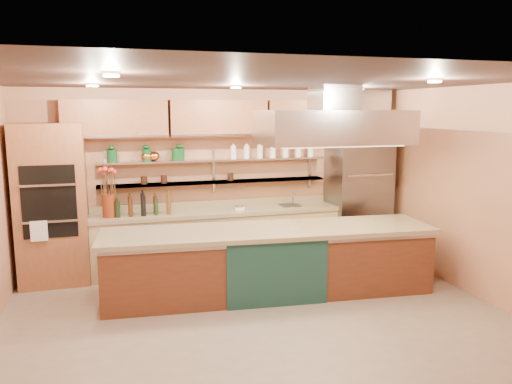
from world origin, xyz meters
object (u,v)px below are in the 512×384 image
object	(u,v)px
island	(269,261)
green_canister	(177,154)
refrigerator	(358,196)
kitchen_scale	(239,207)
flower_vase	(109,206)
copper_kettle	(154,156)

from	to	relation	value
island	green_canister	world-z (taller)	green_canister
refrigerator	kitchen_scale	world-z (taller)	refrigerator
flower_vase	green_canister	world-z (taller)	green_canister
green_canister	copper_kettle	bearing A→B (deg)	180.00
island	kitchen_scale	bearing A→B (deg)	99.23
refrigerator	flower_vase	xyz separation A→B (m)	(-4.03, 0.01, 0.05)
island	copper_kettle	bearing A→B (deg)	137.74
kitchen_scale	green_canister	xyz separation A→B (m)	(-0.93, 0.22, 0.83)
kitchen_scale	copper_kettle	distance (m)	1.53
kitchen_scale	green_canister	size ratio (longest dim) A/B	0.81
kitchen_scale	copper_kettle	world-z (taller)	copper_kettle
kitchen_scale	green_canister	world-z (taller)	green_canister
copper_kettle	refrigerator	bearing A→B (deg)	-3.94
refrigerator	kitchen_scale	distance (m)	2.07
green_canister	island	bearing A→B (deg)	-55.41
flower_vase	copper_kettle	xyz separation A→B (m)	(0.68, 0.22, 0.69)
copper_kettle	flower_vase	bearing A→B (deg)	-162.16
refrigerator	copper_kettle	xyz separation A→B (m)	(-3.34, 0.23, 0.74)
copper_kettle	kitchen_scale	bearing A→B (deg)	-9.79
flower_vase	green_canister	size ratio (longest dim) A/B	1.87
refrigerator	green_canister	xyz separation A→B (m)	(-3.00, 0.23, 0.76)
flower_vase	refrigerator	bearing A→B (deg)	-0.14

